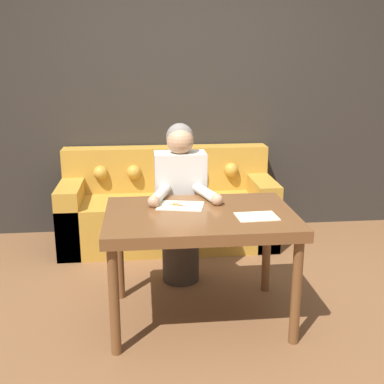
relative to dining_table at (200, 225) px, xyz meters
The scene contains 8 objects.
ground_plane 0.65m from the dining_table, 21.63° to the left, with size 16.00×16.00×0.00m, color brown.
wall_back 1.91m from the dining_table, 88.01° to the left, with size 8.00×0.06×2.60m.
dining_table is the anchor object (origin of this frame).
couch 1.46m from the dining_table, 95.13° to the left, with size 1.91×0.76×0.85m.
person 0.58m from the dining_table, 97.58° to the left, with size 0.49×0.62×1.21m.
pattern_paper_main 0.20m from the dining_table, 126.81° to the left, with size 0.33×0.27×0.00m.
pattern_paper_offcut 0.36m from the dining_table, 19.45° to the right, with size 0.25×0.19×0.00m.
scissors 0.20m from the dining_table, 127.10° to the left, with size 0.20×0.19×0.01m.
Camera 1 is at (-0.41, -2.84, 1.66)m, focal length 45.00 mm.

